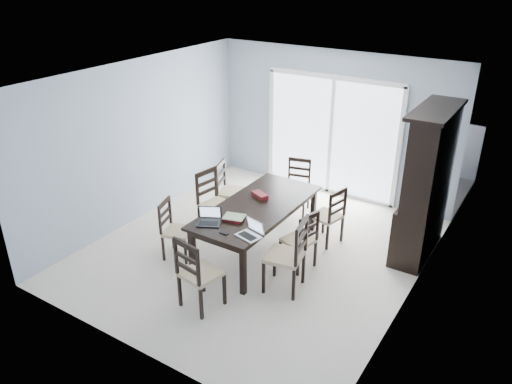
# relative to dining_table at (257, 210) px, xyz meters

# --- Properties ---
(floor) EXTENTS (5.00, 5.00, 0.00)m
(floor) POSITION_rel_dining_table_xyz_m (0.00, 0.00, -0.67)
(floor) COLOR silver
(floor) RESTS_ON ground
(ceiling) EXTENTS (5.00, 5.00, 0.00)m
(ceiling) POSITION_rel_dining_table_xyz_m (0.00, 0.00, 1.93)
(ceiling) COLOR white
(ceiling) RESTS_ON back_wall
(back_wall) EXTENTS (4.50, 0.02, 2.60)m
(back_wall) POSITION_rel_dining_table_xyz_m (0.00, 2.50, 0.63)
(back_wall) COLOR #94A1B1
(back_wall) RESTS_ON floor
(wall_left) EXTENTS (0.02, 5.00, 2.60)m
(wall_left) POSITION_rel_dining_table_xyz_m (-2.25, 0.00, 0.63)
(wall_left) COLOR #94A1B1
(wall_left) RESTS_ON floor
(wall_right) EXTENTS (0.02, 5.00, 2.60)m
(wall_right) POSITION_rel_dining_table_xyz_m (2.25, 0.00, 0.63)
(wall_right) COLOR #94A1B1
(wall_right) RESTS_ON floor
(balcony) EXTENTS (4.50, 2.00, 0.10)m
(balcony) POSITION_rel_dining_table_xyz_m (0.00, 3.50, -0.72)
(balcony) COLOR gray
(balcony) RESTS_ON ground
(railing) EXTENTS (4.50, 0.06, 1.10)m
(railing) POSITION_rel_dining_table_xyz_m (0.00, 4.50, -0.12)
(railing) COLOR #99999E
(railing) RESTS_ON balcony
(dining_table) EXTENTS (1.00, 2.20, 0.75)m
(dining_table) POSITION_rel_dining_table_xyz_m (0.00, 0.00, 0.00)
(dining_table) COLOR black
(dining_table) RESTS_ON floor
(china_hutch) EXTENTS (0.50, 1.38, 2.20)m
(china_hutch) POSITION_rel_dining_table_xyz_m (2.02, 1.25, 0.40)
(china_hutch) COLOR black
(china_hutch) RESTS_ON floor
(sliding_door) EXTENTS (2.52, 0.05, 2.18)m
(sliding_door) POSITION_rel_dining_table_xyz_m (0.00, 2.48, 0.41)
(sliding_door) COLOR silver
(sliding_door) RESTS_ON floor
(chair_left_near) EXTENTS (0.49, 0.48, 1.01)m
(chair_left_near) POSITION_rel_dining_table_xyz_m (-0.96, -0.77, -0.14)
(chair_left_near) COLOR black
(chair_left_near) RESTS_ON floor
(chair_left_mid) EXTENTS (0.52, 0.51, 1.18)m
(chair_left_mid) POSITION_rel_dining_table_xyz_m (-0.91, 0.12, -0.05)
(chair_left_mid) COLOR black
(chair_left_mid) RESTS_ON floor
(chair_left_far) EXTENTS (0.54, 0.53, 1.12)m
(chair_left_far) POSITION_rel_dining_table_xyz_m (-1.01, 0.67, -0.08)
(chair_left_far) COLOR black
(chair_left_far) RESTS_ON floor
(chair_right_near) EXTENTS (0.54, 0.53, 1.21)m
(chair_right_near) POSITION_rel_dining_table_xyz_m (0.90, -0.59, -0.03)
(chair_right_near) COLOR black
(chair_right_near) RESTS_ON floor
(chair_right_mid) EXTENTS (0.49, 0.48, 1.03)m
(chair_right_mid) POSITION_rel_dining_table_xyz_m (0.79, -0.07, -0.13)
(chair_right_mid) COLOR black
(chair_right_mid) RESTS_ON floor
(chair_right_far) EXTENTS (0.49, 0.48, 1.07)m
(chair_right_far) POSITION_rel_dining_table_xyz_m (0.83, 0.77, -0.11)
(chair_right_far) COLOR black
(chair_right_far) RESTS_ON floor
(chair_end_near) EXTENTS (0.50, 0.51, 1.16)m
(chair_end_near) POSITION_rel_dining_table_xyz_m (0.10, -1.57, -0.06)
(chair_end_near) COLOR black
(chair_end_near) RESTS_ON floor
(chair_end_far) EXTENTS (0.48, 0.49, 1.06)m
(chair_end_far) POSITION_rel_dining_table_xyz_m (-0.14, 1.51, -0.11)
(chair_end_far) COLOR black
(chair_end_far) RESTS_ON floor
(laptop_dark) EXTENTS (0.38, 0.34, 0.21)m
(laptop_dark) POSITION_rel_dining_table_xyz_m (-0.25, -0.81, 0.13)
(laptop_dark) COLOR black
(laptop_dark) RESTS_ON dining_table
(laptop_silver) EXTENTS (0.35, 0.28, 0.21)m
(laptop_silver) POSITION_rel_dining_table_xyz_m (0.38, -0.81, 0.13)
(laptop_silver) COLOR #B9B9BB
(laptop_silver) RESTS_ON dining_table
(book_stack) EXTENTS (0.33, 0.29, 0.05)m
(book_stack) POSITION_rel_dining_table_xyz_m (-0.05, -0.52, 0.10)
(book_stack) COLOR maroon
(book_stack) RESTS_ON dining_table
(cell_phone) EXTENTS (0.12, 0.05, 0.01)m
(cell_phone) POSITION_rel_dining_table_xyz_m (0.07, -0.91, 0.08)
(cell_phone) COLOR black
(cell_phone) RESTS_ON dining_table
(game_box) EXTENTS (0.30, 0.23, 0.07)m
(game_box) POSITION_rel_dining_table_xyz_m (-0.11, 0.25, 0.11)
(game_box) COLOR #4B0F18
(game_box) RESTS_ON dining_table
(hot_tub) EXTENTS (1.85, 1.67, 0.90)m
(hot_tub) POSITION_rel_dining_table_xyz_m (-0.61, 3.31, -0.22)
(hot_tub) COLOR maroon
(hot_tub) RESTS_ON balcony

